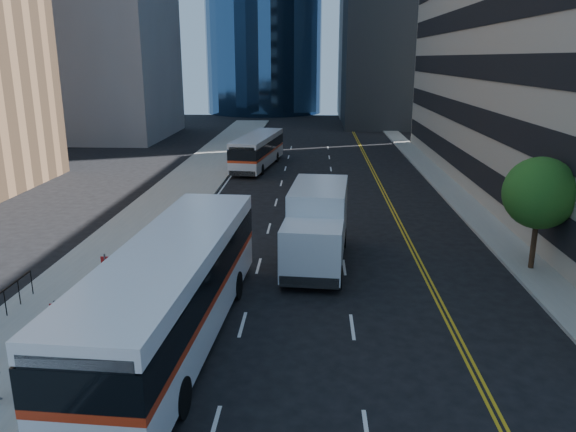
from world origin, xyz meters
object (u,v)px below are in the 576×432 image
Objects in this scene: bus_front at (174,289)px; bus_rear at (258,150)px; box_truck at (317,225)px; street_tree at (540,193)px.

bus_front reaches higher than bus_rear.
bus_front is at bearing -116.91° from box_truck.
bus_front is at bearing -153.41° from street_tree.
box_truck is at bearing 177.04° from street_tree.
street_tree is 0.67× the size of box_truck.
street_tree is 28.85m from bus_rear.
box_truck is (-9.79, 0.51, -1.76)m from street_tree.
street_tree is 0.45× the size of bus_rear.
bus_front is 1.82× the size of box_truck.
box_truck is at bearing -70.15° from bus_rear.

